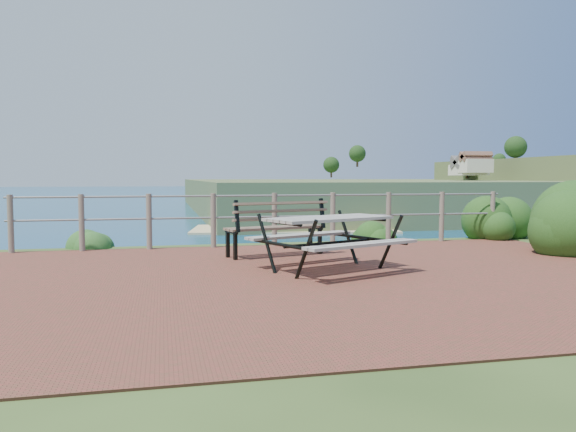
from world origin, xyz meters
name	(u,v)px	position (x,y,z in m)	size (l,w,h in m)	color
ground	(324,278)	(0.00, 0.00, 0.00)	(10.00, 7.00, 0.12)	brown
ocean	(168,181)	(0.00, 200.00, 0.00)	(1200.00, 1200.00, 0.00)	#135776
safety_railing	(274,217)	(0.00, 3.35, 0.57)	(9.40, 0.10, 1.00)	#6B5B4C
picnic_table	(329,238)	(0.19, 0.42, 0.48)	(1.91, 1.44, 0.75)	gray
park_bench	(275,219)	(-0.25, 2.06, 0.62)	(1.73, 0.85, 0.94)	brown
shrub_right_front	(562,251)	(4.92, 1.66, 0.00)	(1.61, 1.61, 2.28)	#1E4515
shrub_right_edge	(501,239)	(5.01, 3.65, 0.00)	(1.08, 1.08, 1.54)	#1E4515
shrub_lip_west	(89,247)	(-3.42, 4.09, 0.00)	(0.75, 0.75, 0.48)	#2A4D1C
shrub_lip_east	(372,238)	(2.32, 4.28, 0.00)	(0.85, 0.85, 0.62)	#1E4515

